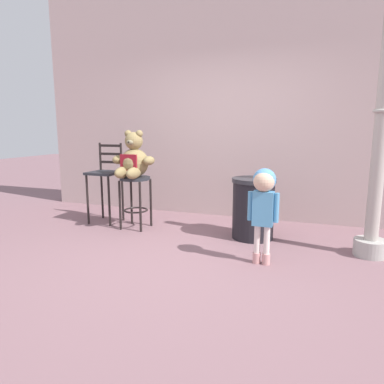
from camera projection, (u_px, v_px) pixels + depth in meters
The scene contains 8 objects.
ground_plane at pixel (176, 261), 3.60m from camera, with size 24.00×24.00×0.00m, color #7F5C62.
building_wall at pixel (230, 90), 5.26m from camera, with size 6.27×0.30×3.82m, color #BCA19E.
bar_stool_with_teddy at pixel (135, 191), 4.73m from camera, with size 0.41×0.41×0.71m.
teddy_bear at pixel (133, 160), 4.63m from camera, with size 0.59×0.53×0.62m.
child_walking at pixel (264, 195), 3.42m from camera, with size 0.31×0.24×0.97m.
trash_bin at pixel (253, 208), 4.31m from camera, with size 0.54×0.54×0.75m.
lamppost at pixel (378, 161), 3.58m from camera, with size 0.33×0.33×2.61m.
bar_chair_empty at pixel (106, 177), 5.03m from camera, with size 0.42×0.42×1.14m.
Camera 1 is at (1.31, -3.15, 1.35)m, focal length 32.77 mm.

